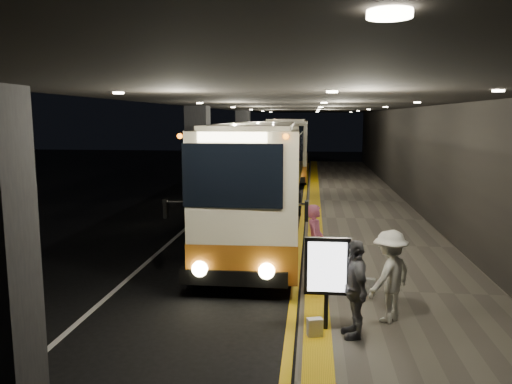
# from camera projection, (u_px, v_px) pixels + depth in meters

# --- Properties ---
(ground) EXTENTS (90.00, 90.00, 0.00)m
(ground) POSITION_uv_depth(u_px,v_px,m) (219.00, 253.00, 14.73)
(ground) COLOR black
(lane_line_white) EXTENTS (0.12, 50.00, 0.01)m
(lane_line_white) POSITION_uv_depth(u_px,v_px,m) (198.00, 218.00, 19.84)
(lane_line_white) COLOR silver
(lane_line_white) RESTS_ON ground
(kerb_stripe_yellow) EXTENTS (0.18, 50.00, 0.01)m
(kerb_stripe_yellow) POSITION_uv_depth(u_px,v_px,m) (302.00, 221.00, 19.38)
(kerb_stripe_yellow) COLOR gold
(kerb_stripe_yellow) RESTS_ON ground
(sidewalk) EXTENTS (4.50, 50.00, 0.15)m
(sidewalk) POSITION_uv_depth(u_px,v_px,m) (365.00, 220.00, 19.10)
(sidewalk) COLOR #514C44
(sidewalk) RESTS_ON ground
(tactile_strip) EXTENTS (0.50, 50.00, 0.01)m
(tactile_strip) POSITION_uv_depth(u_px,v_px,m) (315.00, 217.00, 19.30)
(tactile_strip) COLOR gold
(tactile_strip) RESTS_ON sidewalk
(terminal_wall) EXTENTS (0.10, 50.00, 6.00)m
(terminal_wall) POSITION_uv_depth(u_px,v_px,m) (429.00, 144.00, 18.42)
(terminal_wall) COLOR black
(terminal_wall) RESTS_ON ground
(support_columns) EXTENTS (0.80, 24.80, 4.40)m
(support_columns) POSITION_uv_depth(u_px,v_px,m) (198.00, 166.00, 18.50)
(support_columns) COLOR black
(support_columns) RESTS_ON ground
(canopy) EXTENTS (9.00, 50.00, 0.40)m
(canopy) POSITION_uv_depth(u_px,v_px,m) (308.00, 101.00, 18.68)
(canopy) COLOR black
(canopy) RESTS_ON support_columns
(coach_main) EXTENTS (2.79, 11.91, 3.69)m
(coach_main) POSITION_uv_depth(u_px,v_px,m) (261.00, 186.00, 16.32)
(coach_main) COLOR beige
(coach_main) RESTS_ON ground
(coach_second) EXTENTS (2.57, 11.99, 3.76)m
(coach_second) POSITION_uv_depth(u_px,v_px,m) (289.00, 150.00, 33.34)
(coach_second) COLOR beige
(coach_second) RESTS_ON ground
(passenger_boarding) EXTENTS (0.46, 0.68, 1.80)m
(passenger_boarding) POSITION_uv_depth(u_px,v_px,m) (315.00, 242.00, 11.84)
(passenger_boarding) COLOR #CD5F89
(passenger_boarding) RESTS_ON sidewalk
(passenger_waiting_white) EXTENTS (1.14, 1.20, 1.75)m
(passenger_waiting_white) POSITION_uv_depth(u_px,v_px,m) (390.00, 276.00, 9.37)
(passenger_waiting_white) COLOR beige
(passenger_waiting_white) RESTS_ON sidewalk
(passenger_waiting_grey) EXTENTS (0.69, 1.10, 1.75)m
(passenger_waiting_grey) POSITION_uv_depth(u_px,v_px,m) (355.00, 288.00, 8.70)
(passenger_waiting_grey) COLOR #56565B
(passenger_waiting_grey) RESTS_ON sidewalk
(bag_polka) EXTENTS (0.32, 0.18, 0.36)m
(bag_polka) POSITION_uv_depth(u_px,v_px,m) (368.00, 286.00, 10.88)
(bag_polka) COLOR black
(bag_polka) RESTS_ON sidewalk
(bag_plain) EXTENTS (0.30, 0.22, 0.33)m
(bag_plain) POSITION_uv_depth(u_px,v_px,m) (315.00, 327.00, 8.78)
(bag_plain) COLOR beige
(bag_plain) RESTS_ON sidewalk
(info_sign) EXTENTS (0.81, 0.13, 1.72)m
(info_sign) POSITION_uv_depth(u_px,v_px,m) (327.00, 268.00, 8.93)
(info_sign) COLOR black
(info_sign) RESTS_ON sidewalk
(stanchion_post) EXTENTS (0.05, 0.05, 0.99)m
(stanchion_post) POSITION_uv_depth(u_px,v_px,m) (324.00, 262.00, 11.63)
(stanchion_post) COLOR black
(stanchion_post) RESTS_ON sidewalk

